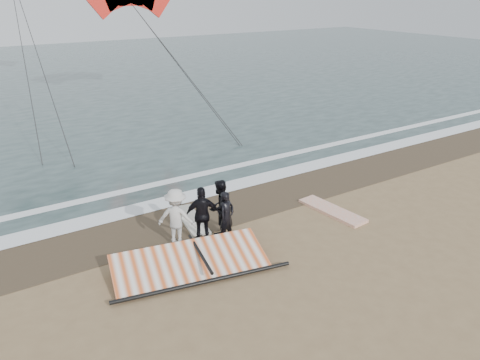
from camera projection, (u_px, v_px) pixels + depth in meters
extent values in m
plane|color=#8C704C|center=(311.00, 266.00, 12.77)|extent=(120.00, 120.00, 0.00)
cube|color=#233838|center=(48.00, 80.00, 38.47)|extent=(120.00, 54.00, 0.02)
cube|color=#4C3D2B|center=(227.00, 206.00, 16.27)|extent=(120.00, 2.80, 0.01)
cube|color=white|center=(207.00, 192.00, 17.36)|extent=(120.00, 0.90, 0.01)
cube|color=white|center=(187.00, 177.00, 18.68)|extent=(120.00, 0.45, 0.01)
imported|color=black|center=(227.00, 216.00, 13.84)|extent=(0.67, 0.56, 1.56)
cube|color=silver|center=(332.00, 211.00, 15.84)|extent=(0.93, 2.56, 0.10)
cube|color=silver|center=(192.00, 220.00, 15.20)|extent=(0.96, 2.31, 0.09)
imported|color=black|center=(220.00, 207.00, 14.20)|extent=(1.02, 0.90, 1.74)
imported|color=black|center=(202.00, 215.00, 13.70)|extent=(1.12, 0.77, 1.76)
imported|color=beige|center=(176.00, 217.00, 13.59)|extent=(1.28, 1.23, 1.74)
cube|color=black|center=(174.00, 261.00, 12.91)|extent=(2.89, 1.20, 0.11)
cube|color=#E05C25|center=(190.00, 261.00, 12.44)|extent=(4.34, 2.35, 0.43)
cylinder|color=black|center=(205.00, 282.00, 11.91)|extent=(4.69, 1.03, 0.11)
cylinder|color=black|center=(200.00, 253.00, 12.54)|extent=(0.48, 2.03, 0.09)
cylinder|color=#262626|center=(180.00, 66.00, 25.12)|extent=(0.04, 0.04, 12.45)
cylinder|color=#262626|center=(179.00, 66.00, 25.13)|extent=(0.04, 0.04, 12.36)
cylinder|color=#262626|center=(21.00, 43.00, 25.27)|extent=(0.04, 0.04, 18.52)
cylinder|color=#262626|center=(34.00, 43.00, 25.15)|extent=(0.04, 0.04, 19.31)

